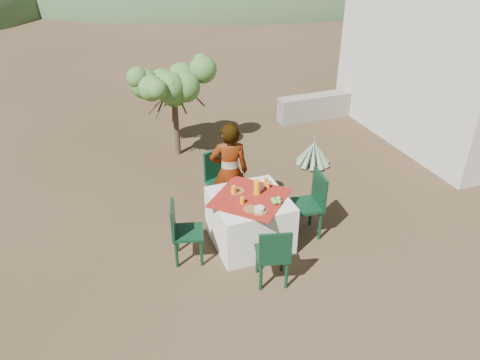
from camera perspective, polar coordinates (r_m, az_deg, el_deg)
name	(u,v)px	position (r m, az deg, el deg)	size (l,w,h in m)	color
ground	(235,228)	(7.14, -0.63, -5.91)	(160.00, 160.00, 0.00)	#362718
table	(250,220)	(6.66, 1.19, -4.91)	(1.30, 1.30, 0.76)	white
chair_far	(221,177)	(7.36, -2.35, 0.33)	(0.57, 0.57, 0.97)	black
chair_near	(273,254)	(5.90, 4.09, -9.00)	(0.49, 0.49, 0.88)	black
chair_left	(182,230)	(6.33, -7.08, -6.01)	(0.50, 0.50, 0.89)	black
chair_right	(310,201)	(6.82, 8.59, -2.60)	(0.51, 0.51, 0.99)	black
person	(229,172)	(7.00, -1.30, 0.99)	(0.58, 0.38, 1.58)	#8C6651
shrub_tree	(176,88)	(8.87, -7.84, 11.01)	(1.42, 1.40, 1.67)	#4C3826
agave	(313,154)	(8.85, 8.94, 3.18)	(0.65, 0.65, 0.69)	gray
guesthouse	(464,62)	(10.78, 25.61, 12.86)	(3.20, 4.20, 3.00)	beige
stone_wall	(331,104)	(11.13, 11.07, 9.04)	(2.60, 0.35, 0.55)	gray
plate_far	(238,191)	(6.57, -0.28, -1.36)	(0.20, 0.20, 0.01)	brown
plate_near	(251,209)	(6.20, 1.31, -3.54)	(0.20, 0.20, 0.01)	brown
glass_far	(234,190)	(6.49, -0.76, -1.23)	(0.07, 0.07, 0.12)	orange
glass_near	(242,200)	(6.29, 0.28, -2.50)	(0.06, 0.06, 0.10)	orange
juice_pitcher	(257,187)	(6.47, 2.10, -0.89)	(0.10, 0.10, 0.21)	orange
bowl_plate	(259,211)	(6.16, 2.38, -3.80)	(0.22, 0.22, 0.01)	brown
white_bowl	(259,209)	(6.14, 2.39, -3.56)	(0.14, 0.14, 0.05)	silver
jar_left	(268,185)	(6.64, 3.43, -0.65)	(0.06, 0.06, 0.09)	orange
jar_right	(266,181)	(6.73, 3.21, -0.14)	(0.06, 0.06, 0.10)	orange
napkin_holder	(261,188)	(6.58, 2.55, -0.95)	(0.07, 0.04, 0.09)	silver
fruit_cluster	(276,200)	(6.32, 4.46, -2.51)	(0.16, 0.14, 0.08)	#689A38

